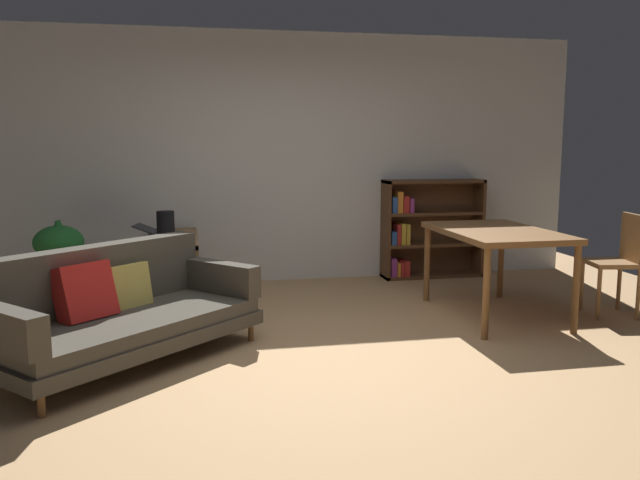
# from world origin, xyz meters

# --- Properties ---
(ground_plane) EXTENTS (8.16, 8.16, 0.00)m
(ground_plane) POSITION_xyz_m (0.00, 0.00, 0.00)
(ground_plane) COLOR tan
(back_wall_panel) EXTENTS (6.80, 0.10, 2.70)m
(back_wall_panel) POSITION_xyz_m (0.00, 2.70, 1.35)
(back_wall_panel) COLOR silver
(back_wall_panel) RESTS_ON ground_plane
(fabric_couch) EXTENTS (2.00, 1.94, 0.79)m
(fabric_couch) POSITION_xyz_m (-1.50, 0.22, 0.36)
(fabric_couch) COLOR brown
(fabric_couch) RESTS_ON ground_plane
(media_console) EXTENTS (0.47, 1.28, 0.63)m
(media_console) POSITION_xyz_m (-1.14, 1.92, 0.31)
(media_console) COLOR olive
(media_console) RESTS_ON ground_plane
(open_laptop) EXTENTS (0.49, 0.36, 0.10)m
(open_laptop) POSITION_xyz_m (-1.26, 2.11, 0.65)
(open_laptop) COLOR #333338
(open_laptop) RESTS_ON media_console
(desk_speaker) EXTENTS (0.16, 0.16, 0.27)m
(desk_speaker) POSITION_xyz_m (-1.19, 1.68, 0.77)
(desk_speaker) COLOR black
(desk_speaker) RESTS_ON media_console
(potted_floor_plant) EXTENTS (0.49, 0.55, 0.83)m
(potted_floor_plant) POSITION_xyz_m (-2.15, 1.79, 0.47)
(potted_floor_plant) COLOR #9E9389
(potted_floor_plant) RESTS_ON ground_plane
(dining_table) EXTENTS (0.87, 1.38, 0.77)m
(dining_table) POSITION_xyz_m (1.65, 0.77, 0.70)
(dining_table) COLOR brown
(dining_table) RESTS_ON ground_plane
(dining_chair_near) EXTENTS (0.44, 0.44, 0.91)m
(dining_chair_near) POSITION_xyz_m (2.74, 0.58, 0.52)
(dining_chair_near) COLOR olive
(dining_chair_near) RESTS_ON ground_plane
(bookshelf) EXTENTS (1.15, 0.30, 1.11)m
(bookshelf) POSITION_xyz_m (1.66, 2.53, 0.55)
(bookshelf) COLOR #56351E
(bookshelf) RESTS_ON ground_plane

